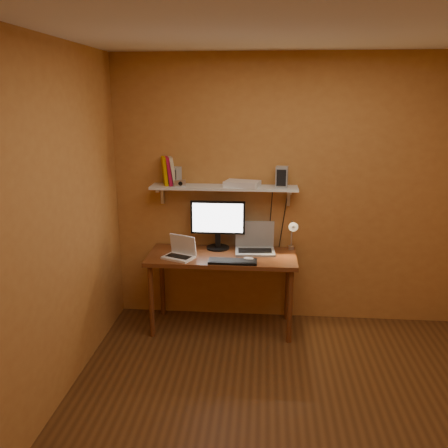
# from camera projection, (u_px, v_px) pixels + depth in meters

# --- Properties ---
(room) EXTENTS (3.44, 3.24, 2.64)m
(room) POSITION_uv_depth(u_px,v_px,m) (298.00, 241.00, 3.05)
(room) COLOR #573116
(room) RESTS_ON ground
(desk) EXTENTS (1.40, 0.60, 0.75)m
(desk) POSITION_uv_depth(u_px,v_px,m) (222.00, 263.00, 4.50)
(desk) COLOR maroon
(desk) RESTS_ON ground
(wall_shelf) EXTENTS (1.40, 0.25, 0.21)m
(wall_shelf) POSITION_uv_depth(u_px,v_px,m) (224.00, 188.00, 4.51)
(wall_shelf) COLOR silver
(wall_shelf) RESTS_ON room
(monitor) EXTENTS (0.53, 0.22, 0.48)m
(monitor) POSITION_uv_depth(u_px,v_px,m) (218.00, 222.00, 4.60)
(monitor) COLOR black
(monitor) RESTS_ON desk
(laptop) EXTENTS (0.39, 0.30, 0.28)m
(laptop) POSITION_uv_depth(u_px,v_px,m) (255.00, 244.00, 4.58)
(laptop) COLOR gray
(laptop) RESTS_ON desk
(netbook) EXTENTS (0.33, 0.29, 0.21)m
(netbook) POSITION_uv_depth(u_px,v_px,m) (181.00, 252.00, 4.39)
(netbook) COLOR white
(netbook) RESTS_ON desk
(keyboard) EXTENTS (0.44, 0.15, 0.02)m
(keyboard) POSITION_uv_depth(u_px,v_px,m) (233.00, 261.00, 4.26)
(keyboard) COLOR black
(keyboard) RESTS_ON desk
(mouse) EXTENTS (0.11, 0.08, 0.04)m
(mouse) POSITION_uv_depth(u_px,v_px,m) (249.00, 259.00, 4.31)
(mouse) COLOR white
(mouse) RESTS_ON desk
(desk_lamp) EXTENTS (0.09, 0.23, 0.38)m
(desk_lamp) POSITION_uv_depth(u_px,v_px,m) (293.00, 232.00, 4.49)
(desk_lamp) COLOR silver
(desk_lamp) RESTS_ON desk
(speaker_left) EXTENTS (0.12, 0.12, 0.18)m
(speaker_left) POSITION_uv_depth(u_px,v_px,m) (175.00, 176.00, 4.51)
(speaker_left) COLOR gray
(speaker_left) RESTS_ON wall_shelf
(speaker_right) EXTENTS (0.12, 0.12, 0.20)m
(speaker_right) POSITION_uv_depth(u_px,v_px,m) (282.00, 177.00, 4.42)
(speaker_right) COLOR gray
(speaker_right) RESTS_ON wall_shelf
(books) EXTENTS (0.19, 0.19, 0.27)m
(books) POSITION_uv_depth(u_px,v_px,m) (169.00, 171.00, 4.52)
(books) COLOR #B98700
(books) RESTS_ON wall_shelf
(shelf_camera) EXTENTS (0.11, 0.07, 0.06)m
(shelf_camera) POSITION_uv_depth(u_px,v_px,m) (180.00, 183.00, 4.47)
(shelf_camera) COLOR silver
(shelf_camera) RESTS_ON wall_shelf
(router) EXTENTS (0.36, 0.28, 0.05)m
(router) POSITION_uv_depth(u_px,v_px,m) (242.00, 184.00, 4.47)
(router) COLOR white
(router) RESTS_ON wall_shelf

